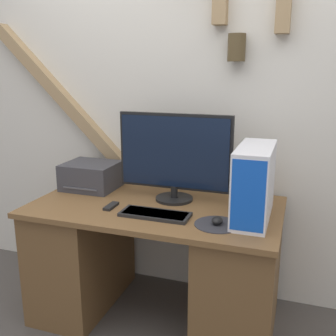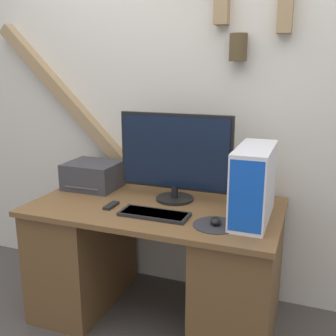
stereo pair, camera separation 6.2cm
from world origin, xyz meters
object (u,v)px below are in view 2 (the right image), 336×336
keyboard (154,214)px  mouse (216,221)px  computer_tower (253,184)px  monitor (175,155)px  printer (93,175)px  remote_control (111,206)px

keyboard → mouse: 0.34m
keyboard → computer_tower: (0.49, 0.14, 0.18)m
monitor → computer_tower: monitor is taller
keyboard → computer_tower: computer_tower is taller
printer → remote_control: 0.41m
keyboard → mouse: (0.33, -0.01, 0.01)m
printer → keyboard: bearing=-30.0°
mouse → monitor: bearing=137.4°
remote_control → printer: bearing=134.9°
printer → remote_control: bearing=-45.1°
mouse → printer: bearing=159.5°
monitor → keyboard: bearing=-93.0°
mouse → remote_control: (-0.61, 0.05, -0.02)m
computer_tower → printer: size_ratio=1.40×
computer_tower → monitor: bearing=162.7°
monitor → mouse: size_ratio=9.19×
printer → remote_control: printer is taller
keyboard → computer_tower: bearing=15.5°
keyboard → remote_control: size_ratio=3.04×
mouse → computer_tower: (0.15, 0.15, 0.17)m
computer_tower → printer: computer_tower is taller
mouse → printer: size_ratio=0.22×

